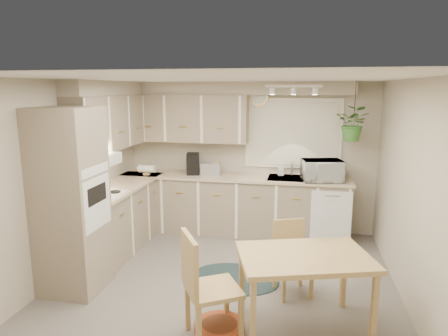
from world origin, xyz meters
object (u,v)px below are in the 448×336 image
at_px(chair_left, 213,286).
at_px(microwave, 322,168).
at_px(dining_table, 303,292).
at_px(pet_bed, 220,329).
at_px(braided_rug, 235,278).
at_px(chair_back, 293,259).

height_order(chair_left, microwave, microwave).
bearing_deg(dining_table, pet_bed, -161.24).
relative_size(braided_rug, pet_bed, 2.26).
bearing_deg(chair_left, dining_table, 80.48).
xyz_separation_m(chair_left, braided_rug, (0.00, 1.20, -0.51)).
xyz_separation_m(pet_bed, microwave, (1.00, 2.64, 1.08)).
distance_m(dining_table, chair_left, 0.88).
bearing_deg(pet_bed, dining_table, 18.76).
distance_m(chair_left, pet_bed, 0.47).
bearing_deg(braided_rug, microwave, 54.97).
height_order(chair_back, microwave, microwave).
relative_size(chair_left, braided_rug, 0.94).
height_order(dining_table, chair_back, chair_back).
xyz_separation_m(chair_left, pet_bed, (0.05, 0.05, -0.46)).
bearing_deg(pet_bed, braided_rug, 92.16).
relative_size(chair_left, pet_bed, 2.13).
xyz_separation_m(dining_table, chair_left, (-0.81, -0.31, 0.14)).
bearing_deg(chair_left, pet_bed, 107.38).
bearing_deg(pet_bed, chair_back, 54.65).
distance_m(chair_left, microwave, 2.95).
xyz_separation_m(braided_rug, microwave, (1.04, 1.49, 1.13)).
height_order(dining_table, microwave, microwave).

